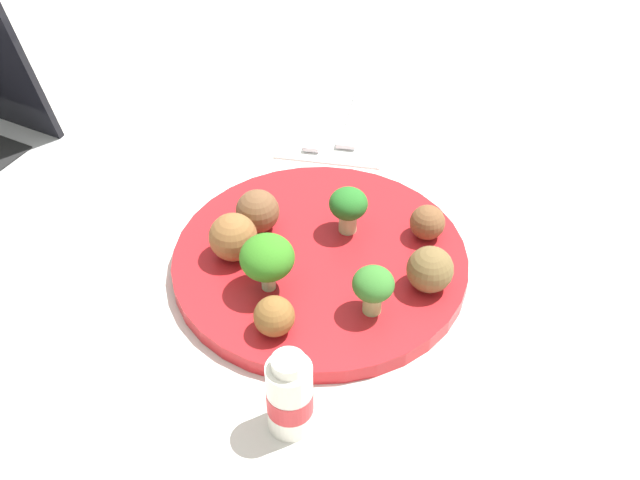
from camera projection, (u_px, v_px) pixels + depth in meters
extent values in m
plane|color=silver|center=(320.00, 268.00, 0.77)|extent=(4.00, 4.00, 0.00)
cylinder|color=red|center=(320.00, 262.00, 0.77)|extent=(0.28, 0.28, 0.02)
cylinder|color=#AABC84|center=(348.00, 222.00, 0.78)|extent=(0.02, 0.02, 0.02)
ellipsoid|color=#266924|center=(348.00, 204.00, 0.77)|extent=(0.04, 0.04, 0.03)
cylinder|color=#9BC176|center=(372.00, 303.00, 0.70)|extent=(0.02, 0.02, 0.02)
ellipsoid|color=#34722A|center=(373.00, 284.00, 0.69)|extent=(0.04, 0.04, 0.03)
cylinder|color=#96BD83|center=(268.00, 280.00, 0.73)|extent=(0.01, 0.01, 0.02)
ellipsoid|color=#357B1F|center=(267.00, 257.00, 0.71)|extent=(0.05, 0.05, 0.04)
sphere|color=brown|center=(258.00, 211.00, 0.78)|extent=(0.04, 0.04, 0.04)
sphere|color=brown|center=(427.00, 222.00, 0.77)|extent=(0.03, 0.03, 0.03)
sphere|color=brown|center=(274.00, 316.00, 0.68)|extent=(0.04, 0.04, 0.04)
sphere|color=brown|center=(430.00, 269.00, 0.72)|extent=(0.04, 0.04, 0.04)
sphere|color=brown|center=(233.00, 237.00, 0.75)|extent=(0.05, 0.05, 0.05)
cube|color=white|center=(338.00, 120.00, 0.96)|extent=(0.18, 0.13, 0.01)
cube|color=silver|center=(355.00, 111.00, 0.96)|extent=(0.09, 0.02, 0.01)
cube|color=silver|center=(347.00, 140.00, 0.92)|extent=(0.03, 0.02, 0.01)
cube|color=silver|center=(328.00, 103.00, 0.98)|extent=(0.09, 0.02, 0.01)
cube|color=silver|center=(316.00, 136.00, 0.92)|extent=(0.06, 0.02, 0.01)
cylinder|color=white|center=(290.00, 397.00, 0.62)|extent=(0.04, 0.04, 0.07)
cylinder|color=red|center=(290.00, 400.00, 0.62)|extent=(0.04, 0.04, 0.02)
cylinder|color=silver|center=(288.00, 364.00, 0.59)|extent=(0.03, 0.03, 0.01)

